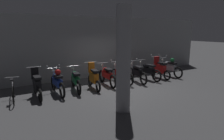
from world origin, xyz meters
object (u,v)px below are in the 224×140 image
(support_pillar, at_px, (123,60))
(motorbike_slot_4, at_px, (107,75))
(motorbike_slot_7, at_px, (148,71))
(motorbike_slot_9, at_px, (169,67))
(bicycle, at_px, (13,91))
(motorbike_slot_2, at_px, (76,80))
(motorbike_slot_3, at_px, (94,77))
(motorbike_slot_6, at_px, (137,72))
(motorbike_slot_5, at_px, (121,73))
(motorbike_slot_0, at_px, (37,85))
(motorbike_slot_8, at_px, (160,69))
(motorbike_slot_1, at_px, (57,82))

(support_pillar, bearing_deg, motorbike_slot_4, 70.30)
(motorbike_slot_7, distance_m, motorbike_slot_9, 1.63)
(motorbike_slot_9, relative_size, bicycle, 1.13)
(motorbike_slot_4, distance_m, bicycle, 4.11)
(motorbike_slot_2, xyz_separation_m, motorbike_slot_3, (0.82, -0.12, 0.03))
(motorbike_slot_2, distance_m, motorbike_slot_7, 4.07)
(motorbike_slot_2, height_order, motorbike_slot_6, motorbike_slot_6)
(motorbike_slot_2, bearing_deg, bicycle, -179.67)
(motorbike_slot_2, relative_size, motorbike_slot_7, 0.99)
(motorbike_slot_3, relative_size, motorbike_slot_5, 0.86)
(motorbike_slot_9, bearing_deg, bicycle, 179.69)
(motorbike_slot_0, xyz_separation_m, motorbike_slot_3, (2.45, -0.01, 0.00))
(motorbike_slot_0, height_order, motorbike_slot_4, motorbike_slot_0)
(motorbike_slot_2, distance_m, motorbike_slot_8, 4.89)
(motorbike_slot_4, relative_size, motorbike_slot_9, 1.00)
(motorbike_slot_4, bearing_deg, motorbike_slot_2, -176.22)
(motorbike_slot_3, distance_m, motorbike_slot_8, 4.07)
(motorbike_slot_7, bearing_deg, motorbike_slot_6, -172.91)
(motorbike_slot_8, bearing_deg, support_pillar, -147.09)
(motorbike_slot_2, height_order, motorbike_slot_4, same)
(motorbike_slot_6, distance_m, bicycle, 5.74)
(motorbike_slot_3, distance_m, motorbike_slot_6, 2.45)
(motorbike_slot_0, height_order, motorbike_slot_5, motorbike_slot_0)
(support_pillar, bearing_deg, motorbike_slot_2, 100.50)
(motorbike_slot_2, bearing_deg, motorbike_slot_4, 3.78)
(motorbike_slot_5, distance_m, support_pillar, 3.73)
(motorbike_slot_7, distance_m, bicycle, 6.55)
(motorbike_slot_8, bearing_deg, motorbike_slot_5, 175.78)
(motorbike_slot_0, distance_m, motorbike_slot_2, 1.64)
(motorbike_slot_3, distance_m, motorbike_slot_5, 1.64)
(motorbike_slot_0, bearing_deg, motorbike_slot_4, 3.76)
(motorbike_slot_1, height_order, bicycle, motorbike_slot_1)
(motorbike_slot_0, xyz_separation_m, motorbike_slot_2, (1.63, 0.11, -0.03))
(motorbike_slot_6, xyz_separation_m, motorbike_slot_9, (2.44, 0.08, 0.04))
(motorbike_slot_1, bearing_deg, motorbike_slot_3, -2.42)
(motorbike_slot_6, height_order, motorbike_slot_8, motorbike_slot_8)
(motorbike_slot_1, bearing_deg, motorbike_slot_8, -0.64)
(motorbike_slot_1, distance_m, motorbike_slot_9, 6.52)
(motorbike_slot_1, relative_size, bicycle, 1.13)
(motorbike_slot_3, distance_m, support_pillar, 3.05)
(motorbike_slot_5, bearing_deg, motorbike_slot_4, 177.23)
(motorbike_slot_6, distance_m, motorbike_slot_9, 2.44)
(motorbike_slot_4, relative_size, motorbike_slot_7, 1.00)
(motorbike_slot_1, bearing_deg, motorbike_slot_0, -175.90)
(motorbike_slot_1, relative_size, motorbike_slot_6, 1.00)
(bicycle, bearing_deg, motorbike_slot_7, -0.25)
(motorbike_slot_2, relative_size, motorbike_slot_6, 1.00)
(motorbike_slot_1, xyz_separation_m, motorbike_slot_5, (3.26, 0.12, 0.00))
(motorbike_slot_0, relative_size, motorbike_slot_7, 0.86)
(support_pillar, bearing_deg, motorbike_slot_7, 39.25)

